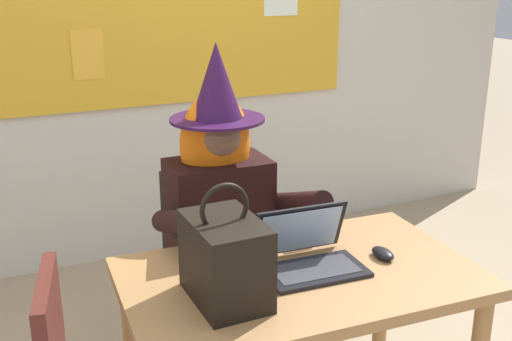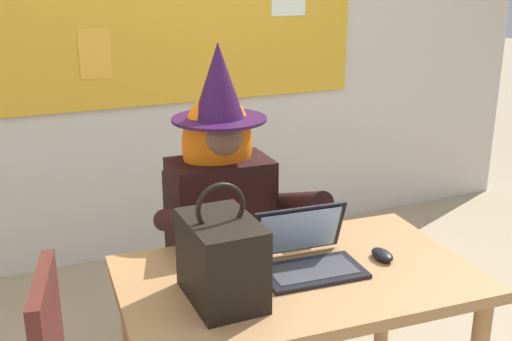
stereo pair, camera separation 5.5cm
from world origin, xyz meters
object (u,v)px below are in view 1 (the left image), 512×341
(computer_mouse, at_px, (383,253))
(desk_main, at_px, (300,301))
(chair_at_desk, at_px, (214,257))
(laptop, at_px, (309,254))
(person_costumed, at_px, (224,205))
(handbag, at_px, (225,259))

(computer_mouse, bearing_deg, desk_main, 176.94)
(chair_at_desk, distance_m, computer_mouse, 0.86)
(laptop, height_order, computer_mouse, laptop)
(person_costumed, xyz_separation_m, computer_mouse, (0.35, -0.62, -0.02))
(chair_at_desk, relative_size, computer_mouse, 8.61)
(computer_mouse, xyz_separation_m, handbag, (-0.61, -0.02, 0.12))
(person_costumed, bearing_deg, desk_main, 5.11)
(computer_mouse, bearing_deg, laptop, 170.82)
(desk_main, bearing_deg, handbag, -170.01)
(person_costumed, distance_m, laptop, 0.57)
(person_costumed, bearing_deg, chair_at_desk, -176.25)
(desk_main, relative_size, handbag, 3.25)
(desk_main, relative_size, person_costumed, 0.85)
(person_costumed, relative_size, laptop, 4.05)
(chair_at_desk, bearing_deg, person_costumed, -2.38)
(laptop, bearing_deg, person_costumed, 101.93)
(laptop, height_order, handbag, handbag)
(chair_at_desk, relative_size, laptop, 2.50)
(chair_at_desk, height_order, laptop, laptop)
(chair_at_desk, xyz_separation_m, handbag, (-0.26, -0.76, 0.38))
(person_costumed, relative_size, handbag, 3.84)
(person_costumed, height_order, computer_mouse, person_costumed)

